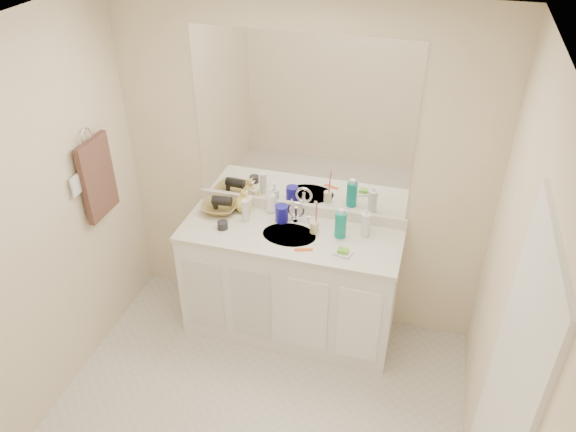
{
  "coord_description": "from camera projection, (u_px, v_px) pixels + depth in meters",
  "views": [
    {
      "loc": [
        0.85,
        -1.99,
        3.06
      ],
      "look_at": [
        0.0,
        0.97,
        1.05
      ],
      "focal_mm": 35.0,
      "sensor_mm": 36.0,
      "label": 1
    }
  ],
  "objects": [
    {
      "name": "soap_bottle_cream",
      "position": [
        247.0,
        201.0,
        4.02
      ],
      "size": [
        0.08,
        0.08,
        0.16
      ],
      "primitive_type": "imported",
      "rotation": [
        0.0,
        0.0,
        0.14
      ],
      "color": "#FFEFCF",
      "rests_on": "countertop"
    },
    {
      "name": "extra_white_bottle",
      "position": [
        246.0,
        211.0,
        3.9
      ],
      "size": [
        0.06,
        0.06,
        0.16
      ],
      "primitive_type": "cylinder",
      "rotation": [
        0.0,
        0.0,
        -0.14
      ],
      "color": "silver",
      "rests_on": "countertop"
    },
    {
      "name": "backsplash",
      "position": [
        300.0,
        208.0,
        4.0
      ],
      "size": [
        1.52,
        0.03,
        0.08
      ],
      "primitive_type": "cube",
      "color": "silver",
      "rests_on": "countertop"
    },
    {
      "name": "soap_dish",
      "position": [
        343.0,
        253.0,
        3.61
      ],
      "size": [
        0.13,
        0.11,
        0.01
      ],
      "primitive_type": "cube",
      "rotation": [
        0.0,
        0.0,
        -0.25
      ],
      "color": "silver",
      "rests_on": "countertop"
    },
    {
      "name": "clear_pump_bottle",
      "position": [
        366.0,
        225.0,
        3.74
      ],
      "size": [
        0.07,
        0.07,
        0.17
      ],
      "primitive_type": "cylinder",
      "rotation": [
        0.0,
        0.0,
        0.04
      ],
      "color": "silver",
      "rests_on": "countertop"
    },
    {
      "name": "dark_jar",
      "position": [
        223.0,
        225.0,
        3.85
      ],
      "size": [
        0.09,
        0.09,
        0.05
      ],
      "primitive_type": "cylinder",
      "rotation": [
        0.0,
        0.0,
        -0.25
      ],
      "color": "black",
      "rests_on": "countertop"
    },
    {
      "name": "wall_back",
      "position": [
        301.0,
        173.0,
        3.86
      ],
      "size": [
        2.6,
        0.02,
        2.4
      ],
      "primitive_type": "cube",
      "color": "beige",
      "rests_on": "floor"
    },
    {
      "name": "blue_mug",
      "position": [
        282.0,
        214.0,
        3.9
      ],
      "size": [
        0.1,
        0.1,
        0.12
      ],
      "primitive_type": "cylinder",
      "rotation": [
        0.0,
        0.0,
        0.07
      ],
      "color": "#19148F",
      "rests_on": "countertop"
    },
    {
      "name": "countertop",
      "position": [
        290.0,
        235.0,
        3.82
      ],
      "size": [
        1.52,
        0.57,
        0.03
      ],
      "primitive_type": "cube",
      "color": "silver",
      "rests_on": "vanity_cabinet"
    },
    {
      "name": "orange_comb",
      "position": [
        304.0,
        250.0,
        3.65
      ],
      "size": [
        0.12,
        0.06,
        0.01
      ],
      "primitive_type": "cube",
      "rotation": [
        0.0,
        0.0,
        0.3
      ],
      "color": "#E25117",
      "rests_on": "countertop"
    },
    {
      "name": "wicker_basket",
      "position": [
        220.0,
        207.0,
        4.03
      ],
      "size": [
        0.28,
        0.28,
        0.06
      ],
      "primitive_type": "imported",
      "rotation": [
        0.0,
        0.0,
        0.08
      ],
      "color": "olive",
      "rests_on": "countertop"
    },
    {
      "name": "hand_towel",
      "position": [
        98.0,
        178.0,
        3.7
      ],
      "size": [
        0.04,
        0.32,
        0.55
      ],
      "primitive_type": "cube",
      "color": "#38231E",
      "rests_on": "towel_ring"
    },
    {
      "name": "towel_ring",
      "position": [
        86.0,
        136.0,
        3.54
      ],
      "size": [
        0.01,
        0.11,
        0.11
      ],
      "primitive_type": "torus",
      "rotation": [
        0.0,
        1.57,
        0.0
      ],
      "color": "silver",
      "rests_on": "wall_left"
    },
    {
      "name": "wall_left",
      "position": [
        15.0,
        250.0,
        3.11
      ],
      "size": [
        0.02,
        2.6,
        2.4
      ],
      "primitive_type": "cube",
      "color": "beige",
      "rests_on": "floor"
    },
    {
      "name": "soap_bottle_yellow",
      "position": [
        243.0,
        201.0,
        4.01
      ],
      "size": [
        0.16,
        0.16,
        0.17
      ],
      "primitive_type": "imported",
      "rotation": [
        0.0,
        0.0,
        0.26
      ],
      "color": "#DECC56",
      "rests_on": "countertop"
    },
    {
      "name": "wall_right",
      "position": [
        507.0,
        346.0,
        2.51
      ],
      "size": [
        0.02,
        2.6,
        2.4
      ],
      "primitive_type": "cube",
      "color": "beige",
      "rests_on": "floor"
    },
    {
      "name": "toothbrush",
      "position": [
        316.0,
        214.0,
        3.74
      ],
      "size": [
        0.02,
        0.04,
        0.2
      ],
      "primitive_type": "cylinder",
      "rotation": [
        0.14,
        0.0,
        0.31
      ],
      "color": "#E93D6B",
      "rests_on": "tan_cup"
    },
    {
      "name": "soap_bottle_white",
      "position": [
        271.0,
        200.0,
        3.99
      ],
      "size": [
        0.1,
        0.1,
        0.19
      ],
      "primitive_type": "imported",
      "rotation": [
        0.0,
        0.0,
        -0.39
      ],
      "color": "white",
      "rests_on": "countertop"
    },
    {
      "name": "sink_basin",
      "position": [
        289.0,
        236.0,
        3.8
      ],
      "size": [
        0.37,
        0.37,
        0.02
      ],
      "primitive_type": "cylinder",
      "color": "silver",
      "rests_on": "countertop"
    },
    {
      "name": "faucet",
      "position": [
        296.0,
        214.0,
        3.91
      ],
      "size": [
        0.02,
        0.02,
        0.11
      ],
      "primitive_type": "cylinder",
      "color": "silver",
      "rests_on": "countertop"
    },
    {
      "name": "vanity_cabinet",
      "position": [
        290.0,
        284.0,
        4.06
      ],
      "size": [
        1.5,
        0.55,
        0.85
      ],
      "primitive_type": "cube",
      "color": "white",
      "rests_on": "floor"
    },
    {
      "name": "mirror",
      "position": [
        301.0,
        125.0,
        3.66
      ],
      "size": [
        1.48,
        0.01,
        1.2
      ],
      "primitive_type": "cube",
      "color": "white",
      "rests_on": "wall_back"
    },
    {
      "name": "door",
      "position": [
        496.0,
        429.0,
        2.39
      ],
      "size": [
        0.02,
        0.82,
        2.0
      ],
      "primitive_type": "cube",
      "color": "white",
      "rests_on": "floor"
    },
    {
      "name": "switch_plate",
      "position": [
        76.0,
        186.0,
        3.52
      ],
      "size": [
        0.01,
        0.08,
        0.13
      ],
      "primitive_type": "cube",
      "color": "white",
      "rests_on": "wall_left"
    },
    {
      "name": "green_soap",
      "position": [
        343.0,
        251.0,
        3.6
      ],
      "size": [
        0.07,
        0.05,
        0.02
      ],
      "primitive_type": "cube",
      "rotation": [
        0.0,
        0.0,
        -0.02
      ],
      "color": "#69BF2E",
      "rests_on": "soap_dish"
    },
    {
      "name": "tan_cup",
      "position": [
        314.0,
        227.0,
        3.8
      ],
      "size": [
        0.07,
        0.07,
        0.08
      ],
      "primitive_type": "cylinder",
      "rotation": [
        0.0,
        0.0,
        0.29
      ],
      "color": "beige",
      "rests_on": "countertop"
    },
    {
      "name": "mouthwash_bottle",
      "position": [
        340.0,
        225.0,
        3.73
      ],
      "size": [
        0.09,
        0.09,
        0.19
      ],
      "primitive_type": "cylinder",
      "rotation": [
        0.0,
        0.0,
        -0.11
      ],
      "color": "#0B8879",
      "rests_on": "countertop"
    },
    {
      "name": "hair_dryer",
      "position": [
        222.0,
        201.0,
        3.99
      ],
      "size": [
        0.14,
        0.08,
        0.07
      ],
      "primitive_type": "cylinder",
      "rotation": [
        0.0,
        1.57,
        0.09
      ],
      "color": "black",
      "rests_on": "wicker_basket"
    },
    {
      "name": "ceiling",
      "position": [
        218.0,
        56.0,
        2.16
      ],
      "size": [
        2.6,
        2.6,
        0.02
      ],
      "primitive_type": "cube",
      "color": "white",
      "rests_on": "wall_back"
    }
  ]
}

